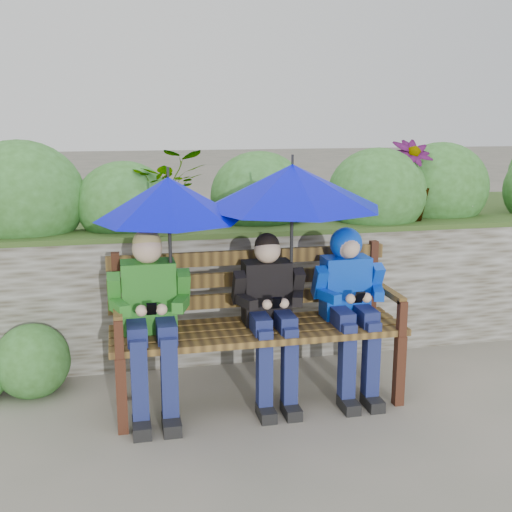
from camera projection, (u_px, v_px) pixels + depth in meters
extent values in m
plane|color=#68685A|center=(259.00, 392.00, 4.47)|extent=(60.00, 60.00, 0.00)
cube|color=#4E4838|center=(238.00, 294.00, 5.08)|extent=(8.00, 0.40, 1.00)
cube|color=#355021|center=(238.00, 231.00, 4.97)|extent=(8.00, 0.42, 0.04)
cube|color=#355021|center=(215.00, 263.00, 6.23)|extent=(8.00, 2.00, 0.96)
ellipsoid|color=#2F5E21|center=(21.00, 197.00, 4.78)|extent=(0.95, 0.76, 0.86)
ellipsoid|color=#2F5E21|center=(124.00, 204.00, 4.92)|extent=(0.73, 0.58, 0.66)
ellipsoid|color=#2F5E21|center=(259.00, 196.00, 5.24)|extent=(0.80, 0.64, 0.72)
ellipsoid|color=#2F5E21|center=(377.00, 193.00, 5.29)|extent=(0.84, 0.67, 0.75)
ellipsoid|color=#2F5E21|center=(440.00, 187.00, 5.63)|extent=(0.88, 0.70, 0.79)
ellipsoid|color=#2F5E21|center=(7.00, 201.00, 4.87)|extent=(0.83, 0.67, 0.75)
sphere|color=#D594B8|center=(10.00, 218.00, 4.68)|extent=(0.14, 0.14, 0.14)
sphere|color=#D594B8|center=(300.00, 209.00, 5.14)|extent=(0.14, 0.14, 0.14)
sphere|color=#D594B8|center=(467.00, 203.00, 5.46)|extent=(0.14, 0.14, 0.14)
imported|color=#2F5E21|center=(170.00, 189.00, 4.88)|extent=(0.55, 0.48, 0.61)
imported|color=#2F5E21|center=(408.00, 180.00, 5.29)|extent=(0.37, 0.37, 0.66)
sphere|color=#2F5E21|center=(32.00, 361.00, 4.43)|extent=(0.52, 0.52, 0.52)
cube|color=#3F2014|center=(122.00, 396.00, 3.85)|extent=(0.06, 0.06, 0.48)
cube|color=#3F2014|center=(121.00, 366.00, 4.31)|extent=(0.06, 0.06, 0.48)
cube|color=#3F2014|center=(399.00, 370.00, 4.23)|extent=(0.06, 0.06, 0.48)
cube|color=#3F2014|center=(371.00, 345.00, 4.69)|extent=(0.06, 0.06, 0.48)
cube|color=#48341A|center=(266.00, 341.00, 4.02)|extent=(1.92, 0.11, 0.04)
cube|color=#48341A|center=(261.00, 334.00, 4.15)|extent=(1.92, 0.11, 0.04)
cube|color=#48341A|center=(256.00, 327.00, 4.28)|extent=(1.92, 0.11, 0.04)
cube|color=#48341A|center=(252.00, 321.00, 4.42)|extent=(1.92, 0.11, 0.04)
cube|color=#3F2014|center=(117.00, 292.00, 4.22)|extent=(0.05, 0.05, 0.53)
cube|color=#48341A|center=(118.00, 308.00, 3.98)|extent=(0.05, 0.50, 0.04)
cube|color=#3F2014|center=(119.00, 339.00, 3.77)|extent=(0.05, 0.05, 0.24)
cube|color=#3F2014|center=(373.00, 277.00, 4.60)|extent=(0.05, 0.05, 0.53)
cube|color=#48341A|center=(387.00, 291.00, 4.35)|extent=(0.05, 0.50, 0.04)
cube|color=#3F2014|center=(402.00, 319.00, 4.15)|extent=(0.05, 0.05, 0.24)
cube|color=#48341A|center=(250.00, 299.00, 4.44)|extent=(1.92, 0.04, 0.10)
cube|color=#48341A|center=(250.00, 278.00, 4.41)|extent=(1.92, 0.04, 0.10)
cube|color=#48341A|center=(250.00, 257.00, 4.38)|extent=(1.92, 0.04, 0.10)
cube|color=#245A1F|center=(149.00, 296.00, 4.10)|extent=(0.34, 0.20, 0.46)
sphere|color=#D4AF8E|center=(147.00, 249.00, 4.02)|extent=(0.19, 0.19, 0.19)
sphere|color=tan|center=(147.00, 243.00, 4.02)|extent=(0.18, 0.18, 0.18)
cube|color=#181E4C|center=(137.00, 331.00, 3.97)|extent=(0.12, 0.32, 0.12)
cube|color=#181E4C|center=(140.00, 385.00, 3.88)|extent=(0.10, 0.11, 0.58)
cube|color=black|center=(142.00, 428.00, 3.88)|extent=(0.11, 0.22, 0.08)
cube|color=#181E4C|center=(166.00, 328.00, 4.01)|extent=(0.12, 0.32, 0.12)
cube|color=#181E4C|center=(170.00, 382.00, 3.92)|extent=(0.10, 0.11, 0.58)
cube|color=black|center=(172.00, 425.00, 3.92)|extent=(0.11, 0.22, 0.08)
cube|color=#245A1F|center=(114.00, 291.00, 4.00)|extent=(0.08, 0.18, 0.26)
cube|color=#245A1F|center=(120.00, 308.00, 3.90)|extent=(0.13, 0.21, 0.07)
sphere|color=#D4AF8E|center=(141.00, 311.00, 3.84)|extent=(0.07, 0.07, 0.07)
cube|color=#245A1F|center=(183.00, 287.00, 4.09)|extent=(0.08, 0.18, 0.26)
cube|color=#245A1F|center=(181.00, 304.00, 3.97)|extent=(0.13, 0.21, 0.07)
sphere|color=#D4AF8E|center=(162.00, 309.00, 3.86)|extent=(0.07, 0.07, 0.07)
cube|color=black|center=(152.00, 309.00, 3.84)|extent=(0.06, 0.07, 0.09)
cube|color=black|center=(267.00, 292.00, 4.27)|extent=(0.31, 0.18, 0.42)
sphere|color=#D4AF8E|center=(267.00, 250.00, 4.19)|extent=(0.17, 0.17, 0.17)
sphere|color=black|center=(267.00, 245.00, 4.19)|extent=(0.17, 0.17, 0.17)
cube|color=#181E4C|center=(259.00, 322.00, 4.15)|extent=(0.11, 0.29, 0.11)
cube|color=#181E4C|center=(264.00, 372.00, 4.07)|extent=(0.09, 0.10, 0.58)
cube|color=black|center=(266.00, 413.00, 4.08)|extent=(0.10, 0.20, 0.07)
cube|color=#181E4C|center=(284.00, 320.00, 4.18)|extent=(0.11, 0.29, 0.11)
cube|color=#181E4C|center=(289.00, 370.00, 4.11)|extent=(0.09, 0.10, 0.58)
cube|color=black|center=(291.00, 410.00, 4.11)|extent=(0.10, 0.20, 0.07)
cube|color=black|center=(239.00, 288.00, 4.18)|extent=(0.07, 0.17, 0.23)
cube|color=black|center=(247.00, 302.00, 4.08)|extent=(0.12, 0.19, 0.06)
sphere|color=#D4AF8E|center=(267.00, 304.00, 4.03)|extent=(0.06, 0.06, 0.06)
cube|color=black|center=(297.00, 284.00, 4.26)|extent=(0.07, 0.17, 0.23)
cube|color=black|center=(298.00, 299.00, 4.15)|extent=(0.12, 0.19, 0.06)
sphere|color=#D4AF8E|center=(284.00, 303.00, 4.05)|extent=(0.06, 0.06, 0.06)
cube|color=black|center=(276.00, 303.00, 4.03)|extent=(0.06, 0.07, 0.09)
cube|color=#0F2FC2|center=(345.00, 287.00, 4.39)|extent=(0.31, 0.19, 0.43)
sphere|color=#D4AF8E|center=(348.00, 246.00, 4.31)|extent=(0.18, 0.18, 0.18)
sphere|color=#0F2FC2|center=(346.00, 243.00, 4.33)|extent=(0.22, 0.22, 0.22)
sphere|color=#D4AF8E|center=(350.00, 248.00, 4.27)|extent=(0.13, 0.13, 0.13)
cube|color=#181E4C|center=(340.00, 316.00, 4.26)|extent=(0.11, 0.30, 0.11)
cube|color=#181E4C|center=(347.00, 365.00, 4.19)|extent=(0.09, 0.10, 0.58)
cube|color=black|center=(349.00, 405.00, 4.19)|extent=(0.10, 0.20, 0.07)
cube|color=#181E4C|center=(364.00, 315.00, 4.30)|extent=(0.11, 0.30, 0.11)
cube|color=#181E4C|center=(371.00, 363.00, 4.22)|extent=(0.09, 0.10, 0.58)
cube|color=black|center=(373.00, 402.00, 4.22)|extent=(0.10, 0.20, 0.07)
cube|color=#0F2FC2|center=(320.00, 282.00, 4.29)|extent=(0.07, 0.17, 0.24)
cube|color=#0F2FC2|center=(329.00, 296.00, 4.20)|extent=(0.12, 0.20, 0.06)
sphere|color=#D4AF8E|center=(350.00, 299.00, 4.14)|extent=(0.06, 0.06, 0.06)
cube|color=#0F2FC2|center=(375.00, 279.00, 4.37)|extent=(0.07, 0.17, 0.24)
cube|color=#0F2FC2|center=(378.00, 293.00, 4.27)|extent=(0.12, 0.20, 0.06)
sphere|color=#D4AF8E|center=(367.00, 298.00, 4.16)|extent=(0.06, 0.06, 0.06)
cube|color=black|center=(359.00, 297.00, 4.14)|extent=(0.06, 0.07, 0.09)
cone|color=#0005D5|center=(169.00, 199.00, 3.93)|extent=(0.93, 0.93, 0.27)
cylinder|color=black|center=(168.00, 172.00, 3.90)|extent=(0.02, 0.02, 0.06)
cylinder|color=black|center=(170.00, 248.00, 4.00)|extent=(0.02, 0.02, 0.62)
sphere|color=black|center=(172.00, 296.00, 4.07)|extent=(0.04, 0.04, 0.04)
cone|color=#0005D5|center=(292.00, 186.00, 4.10)|extent=(1.18, 1.18, 0.28)
cylinder|color=black|center=(293.00, 159.00, 4.06)|extent=(0.02, 0.02, 0.06)
cylinder|color=black|center=(292.00, 237.00, 4.17)|extent=(0.02, 0.02, 0.66)
sphere|color=black|center=(291.00, 286.00, 4.25)|extent=(0.04, 0.04, 0.04)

